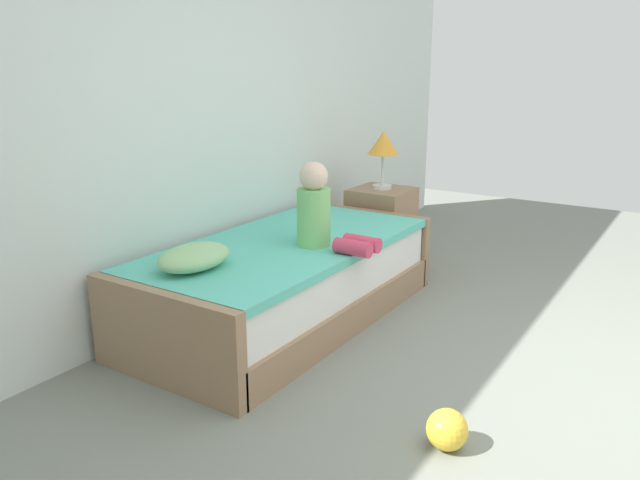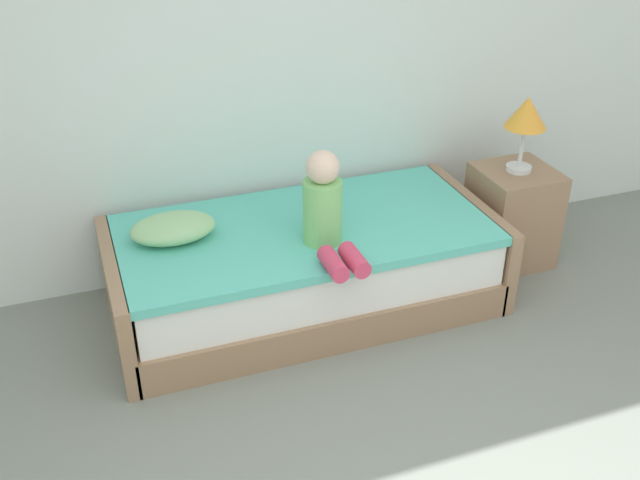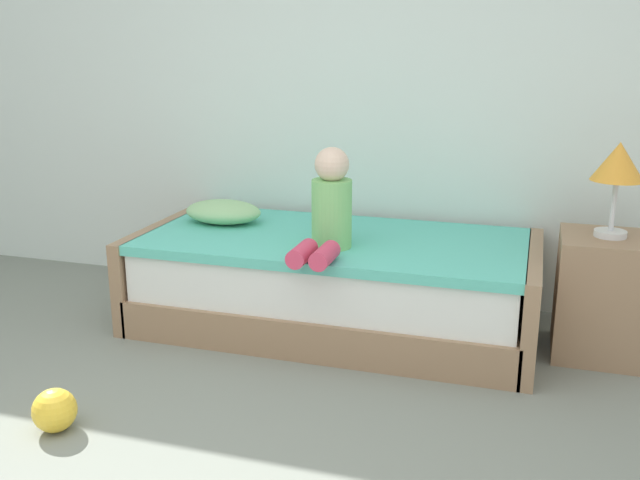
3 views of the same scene
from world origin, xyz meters
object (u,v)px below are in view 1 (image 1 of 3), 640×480
at_px(bed, 286,281).
at_px(pillow, 194,257).
at_px(nightstand, 381,226).
at_px(child_figure, 321,213).
at_px(toy_ball, 447,430).
at_px(table_lamp, 383,146).

relative_size(bed, pillow, 4.80).
bearing_deg(nightstand, pillow, 178.42).
relative_size(child_figure, toy_ball, 2.91).
xyz_separation_m(bed, toy_ball, (-0.75, -1.37, -0.16)).
xyz_separation_m(child_figure, toy_ball, (-0.79, -1.14, -0.62)).
height_order(table_lamp, toy_ball, table_lamp).
bearing_deg(pillow, bed, -8.36).
bearing_deg(toy_ball, pillow, 87.13).
relative_size(bed, child_figure, 4.14).
bearing_deg(nightstand, child_figure, -168.26).
distance_m(nightstand, toy_ball, 2.54).
distance_m(child_figure, toy_ball, 1.52).
xyz_separation_m(bed, child_figure, (0.04, -0.23, 0.46)).
bearing_deg(table_lamp, nightstand, 0.00).
distance_m(bed, toy_ball, 1.57).
height_order(bed, table_lamp, table_lamp).
xyz_separation_m(bed, table_lamp, (1.35, 0.04, 0.69)).
distance_m(table_lamp, toy_ball, 2.67).
distance_m(bed, table_lamp, 1.52).
bearing_deg(bed, nightstand, 1.87).
bearing_deg(toy_ball, nightstand, 33.84).
xyz_separation_m(bed, nightstand, (1.35, 0.04, 0.05)).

